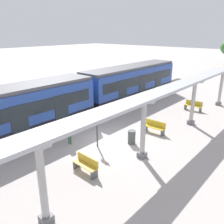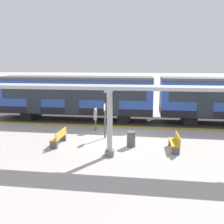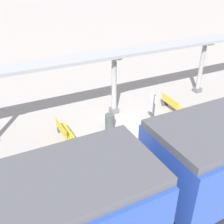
{
  "view_description": "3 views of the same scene",
  "coord_description": "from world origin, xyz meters",
  "px_view_note": "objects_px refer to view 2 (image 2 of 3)",
  "views": [
    {
      "loc": [
        9.07,
        -10.1,
        6.73
      ],
      "look_at": [
        0.32,
        0.01,
        2.1
      ],
      "focal_mm": 37.78,
      "sensor_mm": 36.0,
      "label": 1
    },
    {
      "loc": [
        14.09,
        1.46,
        4.65
      ],
      "look_at": [
        1.1,
        -0.25,
        1.91
      ],
      "focal_mm": 38.86,
      "sensor_mm": 36.0,
      "label": 2
    },
    {
      "loc": [
        -9.03,
        5.92,
        7.44
      ],
      "look_at": [
        0.47,
        1.09,
        1.46
      ],
      "focal_mm": 42.02,
      "sensor_mm": 36.0,
      "label": 3
    }
  ],
  "objects_px": {
    "trash_bin": "(131,139)",
    "train_near_carriage": "(76,97)",
    "canopy_pillar_third": "(110,123)",
    "bench_far_end": "(59,137)",
    "passenger_waiting_near_edge": "(95,117)",
    "platform_info_sign": "(105,117)",
    "bench_extra_slot": "(175,142)"
  },
  "relations": [
    {
      "from": "bench_far_end",
      "to": "trash_bin",
      "type": "distance_m",
      "value": 4.07
    },
    {
      "from": "canopy_pillar_third",
      "to": "passenger_waiting_near_edge",
      "type": "relative_size",
      "value": 2.13
    },
    {
      "from": "train_near_carriage",
      "to": "trash_bin",
      "type": "height_order",
      "value": "train_near_carriage"
    },
    {
      "from": "train_near_carriage",
      "to": "bench_far_end",
      "type": "xyz_separation_m",
      "value": [
        6.15,
        0.69,
        -1.39
      ]
    },
    {
      "from": "bench_extra_slot",
      "to": "passenger_waiting_near_edge",
      "type": "distance_m",
      "value": 5.88
    },
    {
      "from": "bench_far_end",
      "to": "passenger_waiting_near_edge",
      "type": "distance_m",
      "value": 3.45
    },
    {
      "from": "trash_bin",
      "to": "passenger_waiting_near_edge",
      "type": "height_order",
      "value": "passenger_waiting_near_edge"
    },
    {
      "from": "passenger_waiting_near_edge",
      "to": "platform_info_sign",
      "type": "bearing_deg",
      "value": 30.33
    },
    {
      "from": "trash_bin",
      "to": "platform_info_sign",
      "type": "height_order",
      "value": "platform_info_sign"
    },
    {
      "from": "bench_extra_slot",
      "to": "trash_bin",
      "type": "bearing_deg",
      "value": -95.58
    },
    {
      "from": "train_near_carriage",
      "to": "bench_far_end",
      "type": "height_order",
      "value": "train_near_carriage"
    },
    {
      "from": "canopy_pillar_third",
      "to": "bench_extra_slot",
      "type": "relative_size",
      "value": 2.23
    },
    {
      "from": "bench_far_end",
      "to": "platform_info_sign",
      "type": "bearing_deg",
      "value": 122.75
    },
    {
      "from": "train_near_carriage",
      "to": "passenger_waiting_near_edge",
      "type": "distance_m",
      "value": 3.86
    },
    {
      "from": "bench_far_end",
      "to": "bench_extra_slot",
      "type": "xyz_separation_m",
      "value": [
        0.05,
        6.44,
        0.0
      ]
    },
    {
      "from": "bench_extra_slot",
      "to": "platform_info_sign",
      "type": "bearing_deg",
      "value": -111.23
    },
    {
      "from": "bench_far_end",
      "to": "passenger_waiting_near_edge",
      "type": "height_order",
      "value": "passenger_waiting_near_edge"
    },
    {
      "from": "canopy_pillar_third",
      "to": "platform_info_sign",
      "type": "relative_size",
      "value": 1.53
    },
    {
      "from": "canopy_pillar_third",
      "to": "platform_info_sign",
      "type": "xyz_separation_m",
      "value": [
        -2.81,
        -0.69,
        -0.38
      ]
    },
    {
      "from": "trash_bin",
      "to": "bench_extra_slot",
      "type": "bearing_deg",
      "value": 84.42
    },
    {
      "from": "canopy_pillar_third",
      "to": "bench_far_end",
      "type": "bearing_deg",
      "value": -112.53
    },
    {
      "from": "trash_bin",
      "to": "canopy_pillar_third",
      "type": "bearing_deg",
      "value": -34.24
    },
    {
      "from": "bench_extra_slot",
      "to": "bench_far_end",
      "type": "bearing_deg",
      "value": -90.4
    },
    {
      "from": "train_near_carriage",
      "to": "platform_info_sign",
      "type": "height_order",
      "value": "train_near_carriage"
    },
    {
      "from": "bench_far_end",
      "to": "platform_info_sign",
      "type": "distance_m",
      "value": 2.97
    },
    {
      "from": "train_near_carriage",
      "to": "platform_info_sign",
      "type": "relative_size",
      "value": 5.54
    },
    {
      "from": "canopy_pillar_third",
      "to": "bench_extra_slot",
      "type": "bearing_deg",
      "value": 110.06
    },
    {
      "from": "canopy_pillar_third",
      "to": "bench_far_end",
      "type": "relative_size",
      "value": 2.22
    },
    {
      "from": "passenger_waiting_near_edge",
      "to": "bench_far_end",
      "type": "bearing_deg",
      "value": -25.83
    },
    {
      "from": "bench_far_end",
      "to": "canopy_pillar_third",
      "type": "bearing_deg",
      "value": 67.47
    },
    {
      "from": "train_near_carriage",
      "to": "platform_info_sign",
      "type": "xyz_separation_m",
      "value": [
        4.61,
        3.08,
        -0.5
      ]
    },
    {
      "from": "trash_bin",
      "to": "train_near_carriage",
      "type": "bearing_deg",
      "value": -141.38
    }
  ]
}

